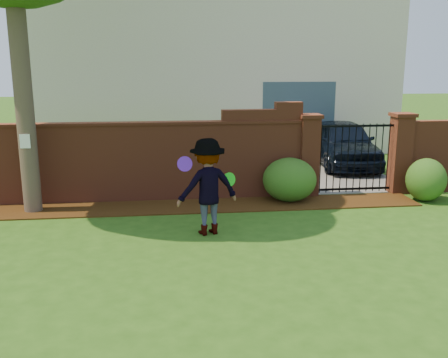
{
  "coord_description": "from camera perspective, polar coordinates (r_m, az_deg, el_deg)",
  "views": [
    {
      "loc": [
        -0.87,
        -7.05,
        3.03
      ],
      "look_at": [
        0.14,
        1.4,
        1.05
      ],
      "focal_mm": 40.54,
      "sensor_mm": 36.0,
      "label": 1
    }
  ],
  "objects": [
    {
      "name": "ground",
      "position": [
        7.73,
        0.21,
        -10.04
      ],
      "size": [
        80.0,
        80.0,
        0.01
      ],
      "primitive_type": "cube",
      "color": "#295114",
      "rests_on": "ground"
    },
    {
      "name": "mulch_bed",
      "position": [
        10.82,
        -6.98,
        -3.19
      ],
      "size": [
        11.1,
        1.08,
        0.03
      ],
      "primitive_type": "cube",
      "color": "#321C09",
      "rests_on": "ground"
    },
    {
      "name": "brick_wall",
      "position": [
        11.31,
        -12.49,
        2.06
      ],
      "size": [
        8.7,
        0.31,
        2.16
      ],
      "color": "brown",
      "rests_on": "ground"
    },
    {
      "name": "pillar_left",
      "position": [
        11.71,
        9.52,
        2.71
      ],
      "size": [
        0.5,
        0.5,
        1.88
      ],
      "color": "brown",
      "rests_on": "ground"
    },
    {
      "name": "pillar_right",
      "position": [
        12.51,
        19.25,
        2.81
      ],
      "size": [
        0.5,
        0.5,
        1.88
      ],
      "color": "brown",
      "rests_on": "ground"
    },
    {
      "name": "iron_gate",
      "position": [
        12.08,
        14.52,
        2.3
      ],
      "size": [
        1.78,
        0.03,
        1.6
      ],
      "color": "black",
      "rests_on": "ground"
    },
    {
      "name": "driveway",
      "position": [
        15.96,
        9.2,
        2.01
      ],
      "size": [
        3.2,
        8.0,
        0.01
      ],
      "primitive_type": "cube",
      "color": "slate",
      "rests_on": "ground"
    },
    {
      "name": "house",
      "position": [
        19.14,
        -1.25,
        13.49
      ],
      "size": [
        12.4,
        6.4,
        6.3
      ],
      "color": "beige",
      "rests_on": "ground"
    },
    {
      "name": "car",
      "position": [
        15.24,
        13.49,
        3.85
      ],
      "size": [
        1.95,
        4.1,
        1.35
      ],
      "primitive_type": "imported",
      "rotation": [
        0.0,
        0.0,
        -0.09
      ],
      "color": "black",
      "rests_on": "ground"
    },
    {
      "name": "paper_notice",
      "position": [
        10.73,
        -21.54,
        3.98
      ],
      "size": [
        0.2,
        0.01,
        0.28
      ],
      "primitive_type": "cube",
      "color": "white",
      "rests_on": "tree"
    },
    {
      "name": "shrub_left",
      "position": [
        11.26,
        7.4,
        -0.07
      ],
      "size": [
        1.19,
        1.19,
        0.97
      ],
      "primitive_type": "ellipsoid",
      "color": "#1D5018",
      "rests_on": "ground"
    },
    {
      "name": "shrub_middle",
      "position": [
        12.05,
        21.83,
        -0.08
      ],
      "size": [
        0.87,
        0.87,
        0.96
      ],
      "primitive_type": "ellipsoid",
      "color": "#1D5018",
      "rests_on": "ground"
    },
    {
      "name": "man",
      "position": [
        8.93,
        -1.82,
        -0.93
      ],
      "size": [
        1.25,
        0.91,
        1.73
      ],
      "primitive_type": "imported",
      "rotation": [
        0.0,
        0.0,
        3.4
      ],
      "color": "gray",
      "rests_on": "ground"
    },
    {
      "name": "frisbee_purple",
      "position": [
        8.69,
        -4.45,
        1.71
      ],
      "size": [
        0.27,
        0.12,
        0.26
      ],
      "primitive_type": "cylinder",
      "rotation": [
        1.36,
        0.0,
        0.16
      ],
      "color": "#631FC6",
      "rests_on": "man"
    },
    {
      "name": "frisbee_green",
      "position": [
        9.01,
        0.58,
        -0.06
      ],
      "size": [
        0.25,
        0.16,
        0.25
      ],
      "primitive_type": "cylinder",
      "rotation": [
        1.43,
        0.0,
        0.44
      ],
      "color": "#18B81A",
      "rests_on": "man"
    }
  ]
}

